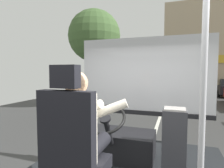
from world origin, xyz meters
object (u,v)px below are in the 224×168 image
at_px(fare_box, 174,143).
at_px(driver_seat, 73,155).
at_px(bus_driver, 80,128).
at_px(handrail_pole, 203,102).
at_px(steering_console, 117,143).

bearing_deg(fare_box, driver_seat, -129.72).
bearing_deg(driver_seat, fare_box, 50.28).
height_order(driver_seat, bus_driver, driver_seat).
distance_m(handrail_pole, fare_box, 1.10).
height_order(driver_seat, handrail_pole, handrail_pole).
bearing_deg(driver_seat, steering_console, 90.00).
bearing_deg(fare_box, bus_driver, -133.17).
bearing_deg(fare_box, steering_console, 161.93).
bearing_deg(handrail_pole, driver_seat, -173.67).
bearing_deg(steering_console, handrail_pole, -48.67).
distance_m(driver_seat, bus_driver, 0.24).
relative_size(steering_console, fare_box, 1.28).
bearing_deg(bus_driver, fare_box, 46.83).
xyz_separation_m(driver_seat, bus_driver, (0.00, 0.11, 0.21)).
distance_m(bus_driver, handrail_pole, 1.04).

